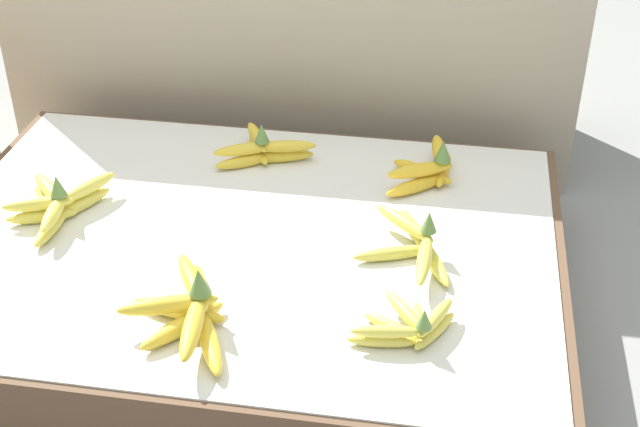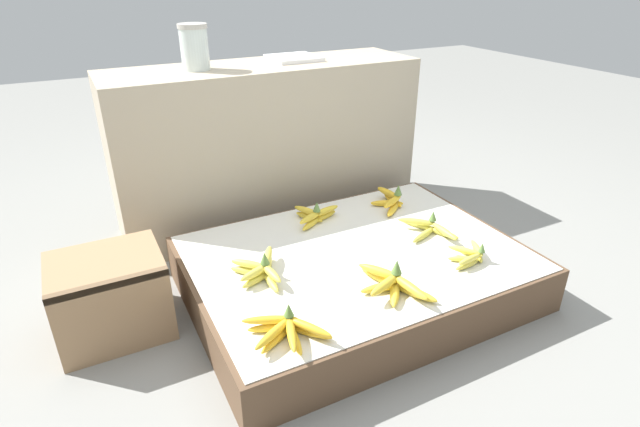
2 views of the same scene
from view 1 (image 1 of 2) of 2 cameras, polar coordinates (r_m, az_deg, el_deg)
The scene contains 9 objects.
ground_plane at distance 1.84m, azimuth -4.73°, elevation -6.10°, with size 10.00×10.00×0.00m, color gray.
display_platform at distance 1.79m, azimuth -4.86°, elevation -3.84°, with size 1.24×0.91×0.18m.
back_vendor_table at distance 2.33m, azimuth -1.68°, elevation 13.41°, with size 1.43×0.41×0.76m.
banana_bunch_front_midleft at distance 1.51m, azimuth -8.33°, elevation -6.12°, with size 0.21×0.29×0.11m.
banana_bunch_front_midright at distance 1.49m, azimuth 5.70°, elevation -7.16°, with size 0.18×0.13×0.08m.
banana_bunch_middle_left at distance 1.85m, azimuth -16.49°, elevation 0.61°, with size 0.19×0.25×0.10m.
banana_bunch_middle_midright at distance 1.67m, azimuth 6.10°, elevation -1.93°, with size 0.19×0.28×0.09m.
banana_bunch_back_midleft at distance 1.97m, azimuth -3.73°, elevation 4.17°, with size 0.22×0.18×0.10m.
banana_bunch_back_midright at distance 1.90m, azimuth 7.01°, elevation 2.91°, with size 0.15×0.23×0.11m.
Camera 1 is at (0.38, -1.38, 1.16)m, focal length 50.00 mm.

